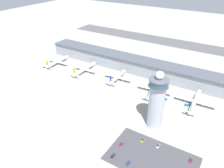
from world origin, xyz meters
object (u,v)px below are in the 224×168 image
(airplane_gate_charlie, at_px, (118,77))
(car_white_wagon, at_px, (128,163))
(car_blue_compact, at_px, (121,144))
(car_green_van, at_px, (113,155))
(airplane_gate_alpha, at_px, (58,61))
(car_red_hatchback, at_px, (142,140))
(airplane_gate_delta, at_px, (154,89))
(car_navy_sedan, at_px, (158,146))
(service_truck_fuel, at_px, (164,100))
(service_truck_baggage, at_px, (44,68))
(service_truck_water, at_px, (189,105))
(airplane_gate_echo, at_px, (195,101))
(airplane_gate_bravo, at_px, (85,69))
(car_black_suv, at_px, (191,161))
(control_tower, at_px, (157,101))

(airplane_gate_charlie, height_order, car_white_wagon, airplane_gate_charlie)
(car_blue_compact, bearing_deg, car_green_van, -87.85)
(airplane_gate_alpha, distance_m, car_red_hatchback, 177.95)
(airplane_gate_delta, height_order, car_navy_sedan, airplane_gate_delta)
(service_truck_fuel, bearing_deg, service_truck_baggage, -175.60)
(service_truck_fuel, relative_size, car_blue_compact, 2.02)
(airplane_gate_delta, bearing_deg, service_truck_water, -7.07)
(car_navy_sedan, bearing_deg, service_truck_baggage, 164.35)
(car_white_wagon, bearing_deg, service_truck_fuel, 94.26)
(car_red_hatchback, relative_size, car_white_wagon, 0.90)
(airplane_gate_alpha, bearing_deg, car_white_wagon, -31.08)
(service_truck_fuel, relative_size, service_truck_water, 0.96)
(airplane_gate_alpha, relative_size, car_blue_compact, 9.86)
(car_red_hatchback, xyz_separation_m, car_blue_compact, (-12.55, -12.63, -0.01))
(airplane_gate_echo, xyz_separation_m, service_truck_fuel, (-28.75, -9.42, -3.06))
(airplane_gate_charlie, relative_size, car_white_wagon, 7.94)
(airplane_gate_delta, relative_size, car_green_van, 9.24)
(airplane_gate_charlie, bearing_deg, car_blue_compact, -57.92)
(car_navy_sedan, bearing_deg, airplane_gate_bravo, 150.48)
(airplane_gate_charlie, xyz_separation_m, airplane_gate_delta, (48.18, -3.54, -0.09))
(airplane_gate_charlie, relative_size, service_truck_water, 4.20)
(airplane_gate_delta, xyz_separation_m, car_blue_compact, (8.09, -86.23, -3.58))
(service_truck_fuel, distance_m, service_truck_baggage, 162.36)
(car_navy_sedan, height_order, car_white_wagon, car_navy_sedan)
(service_truck_water, bearing_deg, airplane_gate_echo, 49.42)
(airplane_gate_charlie, bearing_deg, car_black_suv, -35.75)
(service_truck_baggage, bearing_deg, airplane_gate_charlie, 14.55)
(airplane_gate_alpha, relative_size, service_truck_baggage, 5.44)
(car_black_suv, bearing_deg, airplane_gate_alpha, 160.10)
(airplane_gate_bravo, bearing_deg, airplane_gate_delta, -0.22)
(service_truck_fuel, xyz_separation_m, service_truck_baggage, (-161.88, -12.46, -0.07))
(airplane_gate_alpha, xyz_separation_m, car_red_hatchback, (162.39, -72.66, -3.94))
(service_truck_fuel, bearing_deg, airplane_gate_bravo, 174.80)
(airplane_gate_alpha, xyz_separation_m, airplane_gate_bravo, (46.27, 1.31, -0.36))
(airplane_gate_bravo, xyz_separation_m, airplane_gate_charlie, (47.30, 3.17, 0.09))
(airplane_gate_echo, bearing_deg, control_tower, -114.57)
(control_tower, height_order, airplane_gate_charlie, control_tower)
(airplane_gate_bravo, relative_size, car_red_hatchback, 10.45)
(airplane_gate_delta, bearing_deg, car_blue_compact, -84.64)
(control_tower, xyz_separation_m, service_truck_fuel, (-5.90, 40.55, -23.85))
(airplane_gate_charlie, distance_m, service_truck_water, 88.23)
(airplane_gate_echo, xyz_separation_m, car_black_suv, (15.44, -73.38, -3.59))
(airplane_gate_echo, distance_m, car_red_hatchback, 76.95)
(airplane_gate_delta, relative_size, car_red_hatchback, 10.05)
(airplane_gate_bravo, distance_m, car_blue_compact, 135.05)
(control_tower, bearing_deg, car_white_wagon, -89.10)
(service_truck_fuel, xyz_separation_m, service_truck_water, (24.76, 4.76, -0.19))
(car_green_van, bearing_deg, airplane_gate_bravo, 136.22)
(airplane_gate_alpha, relative_size, airplane_gate_echo, 0.92)
(car_black_suv, bearing_deg, service_truck_water, 105.79)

